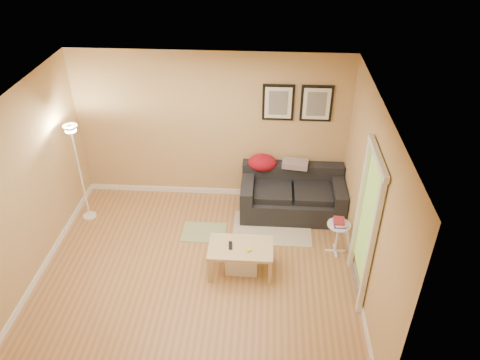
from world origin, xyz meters
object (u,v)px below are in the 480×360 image
at_px(book_stack, 339,222).
at_px(sofa, 293,193).
at_px(floor_lamp, 81,176).
at_px(side_table, 337,238).
at_px(storage_bin, 242,261).
at_px(coffee_table, 241,259).

bearing_deg(book_stack, sofa, 136.90).
bearing_deg(floor_lamp, book_stack, -8.46).
bearing_deg(sofa, side_table, -56.46).
bearing_deg(floor_lamp, sofa, 6.08).
bearing_deg(storage_bin, coffee_table, -107.40).
distance_m(side_table, book_stack, 0.30).
bearing_deg(coffee_table, side_table, 17.16).
bearing_deg(sofa, storage_bin, -117.87).
xyz_separation_m(sofa, storage_bin, (-0.76, -1.43, -0.23)).
xyz_separation_m(storage_bin, book_stack, (1.40, 0.47, 0.42)).
relative_size(sofa, storage_bin, 3.62).
relative_size(book_stack, floor_lamp, 0.14).
bearing_deg(storage_bin, side_table, 18.38).
relative_size(coffee_table, floor_lamp, 0.53).
bearing_deg(side_table, book_stack, 67.30).
xyz_separation_m(storage_bin, side_table, (1.40, 0.46, 0.12)).
height_order(sofa, coffee_table, sofa).
bearing_deg(side_table, floor_lamp, 171.44).
height_order(book_stack, floor_lamp, floor_lamp).
bearing_deg(coffee_table, storage_bin, 70.09).
height_order(storage_bin, floor_lamp, floor_lamp).
relative_size(sofa, side_table, 3.24).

